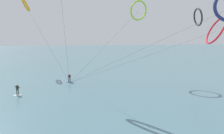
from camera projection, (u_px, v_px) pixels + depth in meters
sea_water at (81, 53)px, 106.72m from camera, size 400.00×200.00×0.08m
surfer_ivory at (17, 90)px, 29.28m from camera, size 1.40×0.71×1.70m
surfer_cobalt at (69, 79)px, 37.58m from camera, size 1.40×0.57×1.70m
kite_amber at (26, 5)px, 47.81m from camera, size 11.54×16.95×17.95m
kite_charcoal at (198, 17)px, 53.47m from camera, size 2.77×42.40×16.56m
kite_crimson at (216, 31)px, 36.73m from camera, size 29.19×7.98×12.49m
kite_lime at (138, 11)px, 38.36m from camera, size 15.68×2.05×15.80m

